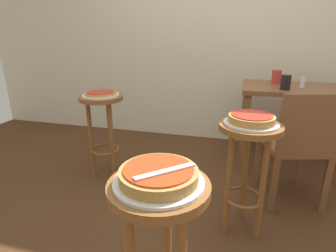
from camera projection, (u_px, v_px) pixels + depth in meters
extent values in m
plane|color=#4C2D19|center=(197.00, 223.00, 1.80)|extent=(6.00, 6.00, 0.00)
cube|color=beige|center=(227.00, 3.00, 2.83)|extent=(6.00, 0.10, 3.00)
cylinder|color=brown|center=(159.00, 188.00, 0.93)|extent=(0.36, 0.36, 0.03)
cylinder|color=brown|center=(167.00, 248.00, 1.15)|extent=(0.04, 0.04, 0.68)
cylinder|color=silver|center=(159.00, 182.00, 0.92)|extent=(0.31, 0.31, 0.01)
cylinder|color=#B78442|center=(159.00, 175.00, 0.91)|extent=(0.27, 0.27, 0.04)
cylinder|color=red|center=(159.00, 169.00, 0.90)|extent=(0.24, 0.24, 0.01)
cylinder|color=brown|center=(251.00, 127.00, 1.53)|extent=(0.36, 0.36, 0.03)
cylinder|color=brown|center=(245.00, 174.00, 1.75)|extent=(0.04, 0.04, 0.68)
cylinder|color=brown|center=(228.00, 185.00, 1.62)|extent=(0.04, 0.04, 0.68)
cylinder|color=brown|center=(262.00, 190.00, 1.57)|extent=(0.04, 0.04, 0.68)
torus|color=brown|center=(243.00, 197.00, 1.68)|extent=(0.24, 0.24, 0.02)
cylinder|color=silver|center=(251.00, 123.00, 1.52)|extent=(0.31, 0.31, 0.01)
cylinder|color=#B78442|center=(251.00, 119.00, 1.51)|extent=(0.26, 0.26, 0.04)
cylinder|color=red|center=(252.00, 115.00, 1.51)|extent=(0.23, 0.23, 0.01)
cylinder|color=brown|center=(101.00, 98.00, 2.22)|extent=(0.36, 0.36, 0.03)
cylinder|color=brown|center=(110.00, 134.00, 2.44)|extent=(0.04, 0.04, 0.68)
cylinder|color=brown|center=(91.00, 140.00, 2.31)|extent=(0.04, 0.04, 0.68)
cylinder|color=brown|center=(112.00, 142.00, 2.27)|extent=(0.04, 0.04, 0.68)
torus|color=brown|center=(105.00, 149.00, 2.37)|extent=(0.24, 0.24, 0.02)
cylinder|color=silver|center=(101.00, 95.00, 2.22)|extent=(0.30, 0.30, 0.01)
cylinder|color=tan|center=(101.00, 93.00, 2.21)|extent=(0.26, 0.26, 0.01)
cylinder|color=red|center=(101.00, 92.00, 2.21)|extent=(0.23, 0.23, 0.01)
cube|color=brown|center=(298.00, 89.00, 2.40)|extent=(0.96, 0.61, 0.04)
cube|color=brown|center=(244.00, 134.00, 2.39)|extent=(0.06, 0.06, 0.72)
cube|color=brown|center=(244.00, 118.00, 2.86)|extent=(0.06, 0.06, 0.72)
cube|color=brown|center=(335.00, 124.00, 2.65)|extent=(0.06, 0.06, 0.72)
cylinder|color=black|center=(286.00, 82.00, 2.25)|extent=(0.08, 0.08, 0.12)
cylinder|color=red|center=(276.00, 77.00, 2.51)|extent=(0.08, 0.08, 0.13)
cylinder|color=white|center=(303.00, 82.00, 2.34)|extent=(0.04, 0.04, 0.09)
cube|color=brown|center=(293.00, 145.00, 1.96)|extent=(0.49, 0.49, 0.04)
cube|color=brown|center=(311.00, 125.00, 1.72)|extent=(0.39, 0.13, 0.40)
cube|color=brown|center=(301.00, 162.00, 2.21)|extent=(0.04, 0.04, 0.42)
cube|color=brown|center=(257.00, 162.00, 2.21)|extent=(0.04, 0.04, 0.42)
cube|color=brown|center=(326.00, 185.00, 1.87)|extent=(0.04, 0.04, 0.42)
cube|color=brown|center=(274.00, 185.00, 1.87)|extent=(0.04, 0.04, 0.42)
cube|color=silver|center=(166.00, 171.00, 0.88)|extent=(0.18, 0.17, 0.01)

